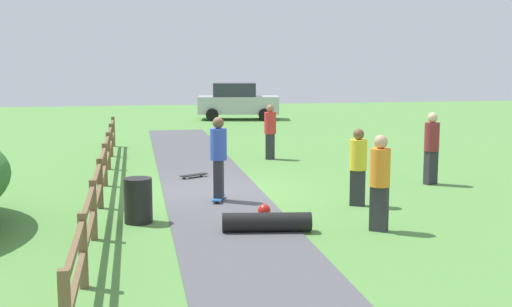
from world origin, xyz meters
The scene contains 12 objects.
ground_plane centered at (0.00, 0.00, 0.00)m, with size 60.00×60.00×0.00m, color #568E42.
asphalt_path centered at (0.00, 0.00, 0.01)m, with size 2.40×28.00×0.02m, color #515156.
wooden_fence centered at (-2.60, 0.00, 0.67)m, with size 0.12×18.12×1.10m.
trash_bin centered at (-1.80, -2.73, 0.45)m, with size 0.56×0.56×0.90m, color black.
skater_riding centered at (0.02, -1.06, 1.10)m, with size 0.47×0.82×1.91m.
skater_fallen centered at (0.57, -3.85, 0.20)m, with size 1.71×1.37×0.36m.
skateboard_loose centered at (-0.28, 1.98, 0.09)m, with size 0.80×0.56×0.08m.
bystander_red centered at (2.45, 4.96, 0.97)m, with size 0.52×0.52×1.76m.
bystander_orange centered at (2.67, -4.19, 1.02)m, with size 0.53×0.53×1.84m.
bystander_maroon centered at (5.68, 0.02, 1.04)m, with size 0.49×0.49×1.86m.
bystander_yellow centered at (2.99, -2.03, 0.94)m, with size 0.51×0.51×1.72m.
parked_car_silver centered at (3.54, 18.78, 0.96)m, with size 4.42×2.50×1.92m.
Camera 1 is at (-1.84, -15.89, 3.27)m, focal length 46.85 mm.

